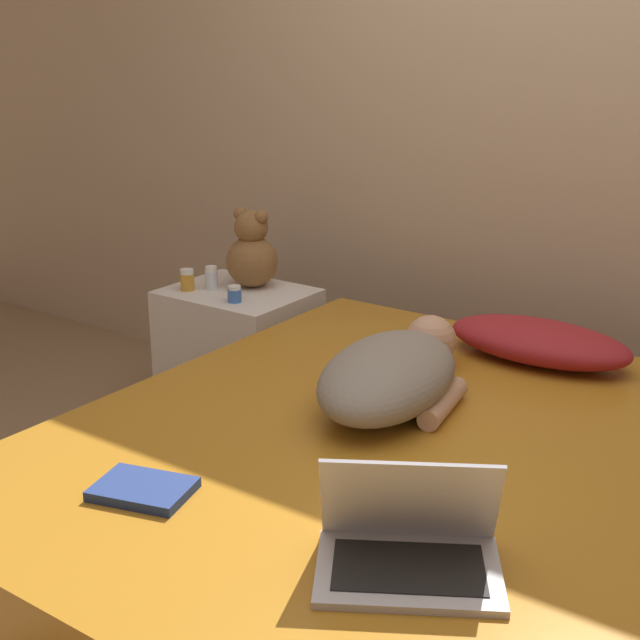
{
  "coord_description": "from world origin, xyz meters",
  "views": [
    {
      "loc": [
        1.04,
        -1.8,
        1.55
      ],
      "look_at": [
        -0.41,
        0.25,
        0.72
      ],
      "focal_mm": 50.0,
      "sensor_mm": 36.0,
      "label": 1
    }
  ],
  "objects_px": {
    "pillow": "(539,341)",
    "bottle_amber": "(187,280)",
    "bottle_clear": "(211,278)",
    "bottle_blue": "(235,294)",
    "laptop": "(409,544)",
    "teddy_bear": "(252,253)",
    "book": "(143,489)",
    "person_lying": "(394,373)"
  },
  "relations": [
    {
      "from": "pillow",
      "to": "book",
      "type": "bearing_deg",
      "value": -106.52
    },
    {
      "from": "pillow",
      "to": "bottle_amber",
      "type": "height_order",
      "value": "pillow"
    },
    {
      "from": "bottle_amber",
      "to": "laptop",
      "type": "bearing_deg",
      "value": -34.35
    },
    {
      "from": "person_lying",
      "to": "bottle_blue",
      "type": "xyz_separation_m",
      "value": [
        -0.96,
        0.44,
        -0.04
      ]
    },
    {
      "from": "person_lying",
      "to": "bottle_clear",
      "type": "bearing_deg",
      "value": 145.64
    },
    {
      "from": "person_lying",
      "to": "bottle_amber",
      "type": "height_order",
      "value": "person_lying"
    },
    {
      "from": "pillow",
      "to": "person_lying",
      "type": "height_order",
      "value": "person_lying"
    },
    {
      "from": "bottle_amber",
      "to": "person_lying",
      "type": "bearing_deg",
      "value": -20.47
    },
    {
      "from": "person_lying",
      "to": "bottle_blue",
      "type": "height_order",
      "value": "person_lying"
    },
    {
      "from": "laptop",
      "to": "book",
      "type": "xyz_separation_m",
      "value": [
        -0.64,
        -0.09,
        -0.04
      ]
    },
    {
      "from": "pillow",
      "to": "laptop",
      "type": "height_order",
      "value": "laptop"
    },
    {
      "from": "bottle_amber",
      "to": "bottle_blue",
      "type": "height_order",
      "value": "bottle_amber"
    },
    {
      "from": "teddy_bear",
      "to": "book",
      "type": "bearing_deg",
      "value": -59.21
    },
    {
      "from": "laptop",
      "to": "bottle_amber",
      "type": "xyz_separation_m",
      "value": [
        -1.66,
        1.13,
        0.01
      ]
    },
    {
      "from": "person_lying",
      "to": "teddy_bear",
      "type": "height_order",
      "value": "teddy_bear"
    },
    {
      "from": "pillow",
      "to": "bottle_amber",
      "type": "xyz_separation_m",
      "value": [
        -1.42,
        -0.11,
        -0.0
      ]
    },
    {
      "from": "laptop",
      "to": "teddy_bear",
      "type": "xyz_separation_m",
      "value": [
        -1.48,
        1.32,
        0.1
      ]
    },
    {
      "from": "person_lying",
      "to": "laptop",
      "type": "xyz_separation_m",
      "value": [
        0.44,
        -0.68,
        -0.04
      ]
    },
    {
      "from": "book",
      "to": "bottle_blue",
      "type": "bearing_deg",
      "value": 122.2
    },
    {
      "from": "teddy_bear",
      "to": "bottle_amber",
      "type": "bearing_deg",
      "value": -132.77
    },
    {
      "from": "laptop",
      "to": "book",
      "type": "distance_m",
      "value": 0.64
    },
    {
      "from": "bottle_clear",
      "to": "bottle_blue",
      "type": "distance_m",
      "value": 0.21
    },
    {
      "from": "bottle_amber",
      "to": "pillow",
      "type": "bearing_deg",
      "value": 4.35
    },
    {
      "from": "bottle_clear",
      "to": "bottle_blue",
      "type": "relative_size",
      "value": 1.47
    },
    {
      "from": "pillow",
      "to": "bottle_clear",
      "type": "height_order",
      "value": "pillow"
    },
    {
      "from": "person_lying",
      "to": "book",
      "type": "height_order",
      "value": "person_lying"
    },
    {
      "from": "person_lying",
      "to": "book",
      "type": "distance_m",
      "value": 0.8
    },
    {
      "from": "bottle_amber",
      "to": "book",
      "type": "relative_size",
      "value": 0.34
    },
    {
      "from": "pillow",
      "to": "laptop",
      "type": "xyz_separation_m",
      "value": [
        0.24,
        -1.24,
        -0.01
      ]
    },
    {
      "from": "laptop",
      "to": "book",
      "type": "bearing_deg",
      "value": 157.55
    },
    {
      "from": "bottle_amber",
      "to": "bottle_blue",
      "type": "relative_size",
      "value": 1.34
    },
    {
      "from": "pillow",
      "to": "person_lying",
      "type": "bearing_deg",
      "value": -109.47
    },
    {
      "from": "teddy_bear",
      "to": "bottle_amber",
      "type": "distance_m",
      "value": 0.28
    },
    {
      "from": "book",
      "to": "pillow",
      "type": "bearing_deg",
      "value": 73.48
    },
    {
      "from": "bottle_clear",
      "to": "book",
      "type": "relative_size",
      "value": 0.37
    },
    {
      "from": "person_lying",
      "to": "teddy_bear",
      "type": "xyz_separation_m",
      "value": [
        -1.04,
        0.64,
        0.07
      ]
    },
    {
      "from": "teddy_bear",
      "to": "bottle_clear",
      "type": "height_order",
      "value": "teddy_bear"
    },
    {
      "from": "bottle_clear",
      "to": "bottle_amber",
      "type": "bearing_deg",
      "value": -134.84
    },
    {
      "from": "person_lying",
      "to": "bottle_clear",
      "type": "xyz_separation_m",
      "value": [
        -1.15,
        0.52,
        -0.03
      ]
    },
    {
      "from": "laptop",
      "to": "teddy_bear",
      "type": "bearing_deg",
      "value": 107.28
    },
    {
      "from": "teddy_bear",
      "to": "bottle_clear",
      "type": "relative_size",
      "value": 3.41
    },
    {
      "from": "teddy_bear",
      "to": "bottle_clear",
      "type": "distance_m",
      "value": 0.19
    }
  ]
}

